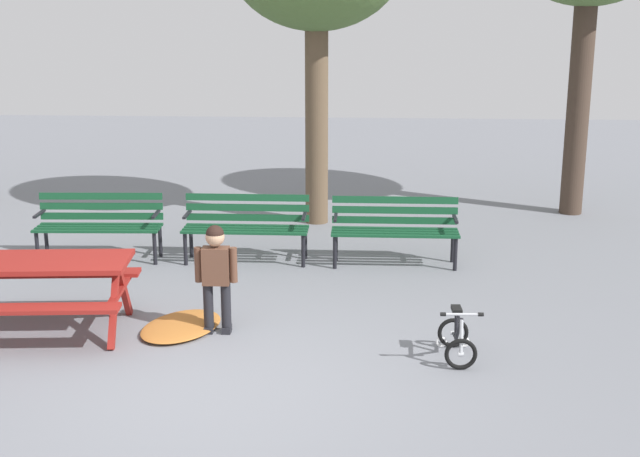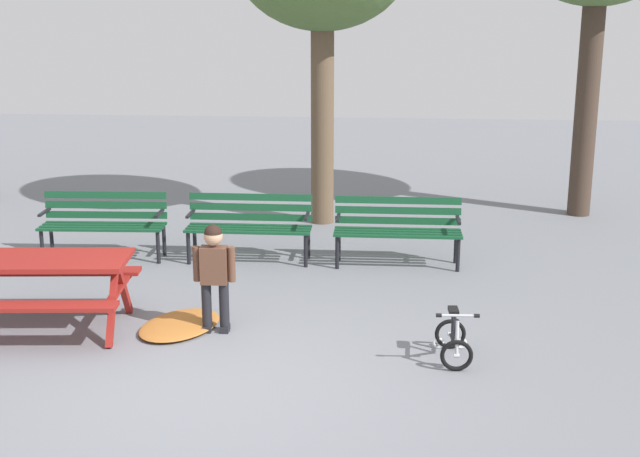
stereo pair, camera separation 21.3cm
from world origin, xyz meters
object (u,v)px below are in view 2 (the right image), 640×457
(kids_bicycle, at_px, (454,339))
(park_bench_right, at_px, (398,225))
(child_standing, at_px, (214,269))
(park_bench_left, at_px, (249,222))
(picnic_table, at_px, (39,274))
(park_bench_far_left, at_px, (104,219))

(kids_bicycle, bearing_deg, park_bench_right, 99.83)
(park_bench_right, height_order, child_standing, child_standing)
(park_bench_left, distance_m, kids_bicycle, 3.87)
(park_bench_right, bearing_deg, kids_bicycle, -80.17)
(picnic_table, xyz_separation_m, park_bench_left, (1.71, 2.60, -0.08))
(picnic_table, bearing_deg, park_bench_left, 56.70)
(picnic_table, xyz_separation_m, child_standing, (1.77, 0.11, 0.07))
(park_bench_left, relative_size, park_bench_right, 1.00)
(park_bench_left, bearing_deg, kids_bicycle, -51.23)
(picnic_table, distance_m, park_bench_left, 3.12)
(picnic_table, relative_size, park_bench_far_left, 1.18)
(park_bench_right, relative_size, child_standing, 1.43)
(park_bench_far_left, relative_size, park_bench_left, 1.01)
(park_bench_right, bearing_deg, park_bench_left, 179.10)
(park_bench_left, relative_size, kids_bicycle, 2.79)
(child_standing, height_order, kids_bicycle, child_standing)
(park_bench_right, xyz_separation_m, child_standing, (-1.84, -2.47, 0.15))
(child_standing, relative_size, kids_bicycle, 1.96)
(picnic_table, height_order, child_standing, child_standing)
(park_bench_left, height_order, park_bench_right, same)
(park_bench_far_left, height_order, park_bench_right, same)
(child_standing, bearing_deg, picnic_table, -176.49)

